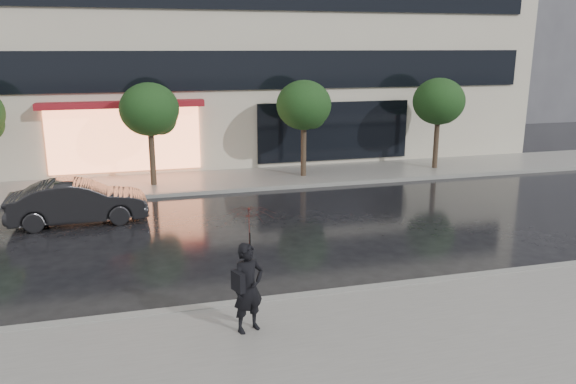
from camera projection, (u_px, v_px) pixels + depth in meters
name	position (u px, v px, depth m)	size (l,w,h in m)	color
ground	(302.00, 281.00, 13.01)	(120.00, 120.00, 0.00)	black
sidewalk_near	(354.00, 349.00, 9.95)	(60.00, 4.50, 0.12)	slate
sidewalk_far	(230.00, 180.00, 22.57)	(60.00, 3.50, 0.12)	slate
curb_near	(316.00, 296.00, 12.05)	(60.00, 0.25, 0.14)	gray
curb_far	(238.00, 190.00, 20.93)	(60.00, 0.25, 0.14)	gray
bg_building_right	(521.00, 10.00, 43.70)	(12.00, 12.00, 16.00)	#4C4C54
tree_mid_west	(151.00, 111.00, 20.90)	(2.20, 2.20, 3.99)	#33261C
tree_mid_east	(305.00, 107.00, 22.41)	(2.20, 2.20, 3.99)	#33261C
tree_far_east	(440.00, 103.00, 23.92)	(2.20, 2.20, 3.99)	#33261C
parked_car	(78.00, 202.00, 17.10)	(1.42, 4.08, 1.34)	black
pedestrian_with_umbrella	(249.00, 251.00, 10.13)	(1.23, 1.24, 2.40)	black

